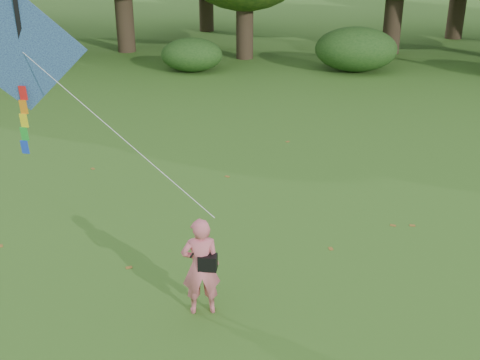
# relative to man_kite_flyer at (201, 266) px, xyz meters

# --- Properties ---
(ground) EXTENTS (100.00, 100.00, 0.00)m
(ground) POSITION_rel_man_kite_flyer_xyz_m (0.73, 0.10, -0.86)
(ground) COLOR #265114
(ground) RESTS_ON ground
(man_kite_flyer) EXTENTS (0.71, 0.55, 1.72)m
(man_kite_flyer) POSITION_rel_man_kite_flyer_xyz_m (0.00, 0.00, 0.00)
(man_kite_flyer) COLOR #DA6673
(man_kite_flyer) RESTS_ON ground
(bystander_left) EXTENTS (1.04, 1.08, 1.76)m
(bystander_left) POSITION_rel_man_kite_flyer_xyz_m (-10.01, 17.53, 0.02)
(bystander_left) COLOR #242630
(bystander_left) RESTS_ON ground
(crossbody_bag) EXTENTS (0.43, 0.20, 0.70)m
(crossbody_bag) POSITION_rel_man_kite_flyer_xyz_m (0.12, -0.03, 0.11)
(crossbody_bag) COLOR black
(crossbody_bag) RESTS_ON ground
(flying_kite) EXTENTS (4.70, 2.20, 3.23)m
(flying_kite) POSITION_rel_man_kite_flyer_xyz_m (-3.37, 1.79, 2.98)
(flying_kite) COLOR #2540A0
(flying_kite) RESTS_ON ground
(shrub_band) EXTENTS (39.15, 3.22, 1.88)m
(shrub_band) POSITION_rel_man_kite_flyer_xyz_m (0.01, 17.70, -0.00)
(shrub_band) COLOR #264919
(shrub_band) RESTS_ON ground
(fallen_leaves) EXTENTS (9.06, 12.49, 0.01)m
(fallen_leaves) POSITION_rel_man_kite_flyer_xyz_m (-0.05, 2.81, -0.85)
(fallen_leaves) COLOR brown
(fallen_leaves) RESTS_ON ground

